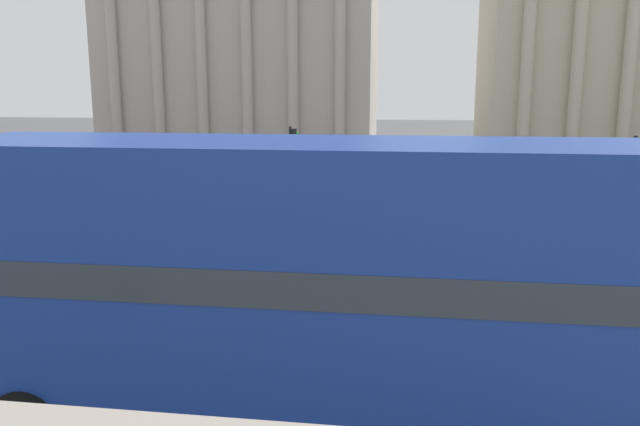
# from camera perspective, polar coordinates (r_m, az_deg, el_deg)

# --- Properties ---
(double_decker_bus) EXTENTS (10.27, 2.68, 4.12)m
(double_decker_bus) POSITION_cam_1_polar(r_m,az_deg,el_deg) (8.38, 0.46, -5.97)
(double_decker_bus) COLOR black
(double_decker_bus) RESTS_ON ground_plane
(plaza_building_left) EXTENTS (25.34, 12.62, 25.37)m
(plaza_building_left) POSITION_cam_1_polar(r_m,az_deg,el_deg) (61.11, -7.23, 18.56)
(plaza_building_left) COLOR #BCB2A8
(plaza_building_left) RESTS_ON ground_plane
(plaza_building_right) EXTENTS (22.67, 14.64, 18.53)m
(plaza_building_right) POSITION_cam_1_polar(r_m,az_deg,el_deg) (58.29, 26.15, 14.52)
(plaza_building_right) COLOR beige
(plaza_building_right) RESTS_ON ground_plane
(traffic_light_near) EXTENTS (0.42, 0.24, 3.34)m
(traffic_light_near) POSITION_cam_1_polar(r_m,az_deg,el_deg) (14.22, 16.00, 0.38)
(traffic_light_near) COLOR black
(traffic_light_near) RESTS_ON ground_plane
(traffic_light_mid) EXTENTS (0.42, 0.24, 3.44)m
(traffic_light_mid) POSITION_cam_1_polar(r_m,az_deg,el_deg) (20.88, 26.85, 3.11)
(traffic_light_mid) COLOR black
(traffic_light_mid) RESTS_ON ground_plane
(traffic_light_far) EXTENTS (0.42, 0.24, 3.24)m
(traffic_light_far) POSITION_cam_1_polar(r_m,az_deg,el_deg) (26.88, -2.55, 5.58)
(traffic_light_far) COLOR black
(traffic_light_far) RESTS_ON ground_plane
(car_maroon) EXTENTS (4.20, 1.93, 1.35)m
(car_maroon) POSITION_cam_1_polar(r_m,az_deg,el_deg) (29.86, -5.43, 3.33)
(car_maroon) COLOR black
(car_maroon) RESTS_ON ground_plane
(car_black) EXTENTS (4.20, 1.93, 1.35)m
(car_black) POSITION_cam_1_polar(r_m,az_deg,el_deg) (21.34, -4.19, 0.19)
(car_black) COLOR black
(car_black) RESTS_ON ground_plane
(pedestrian_grey) EXTENTS (0.32, 0.32, 1.82)m
(pedestrian_grey) POSITION_cam_1_polar(r_m,az_deg,el_deg) (26.31, 8.48, 2.97)
(pedestrian_grey) COLOR #282B33
(pedestrian_grey) RESTS_ON ground_plane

